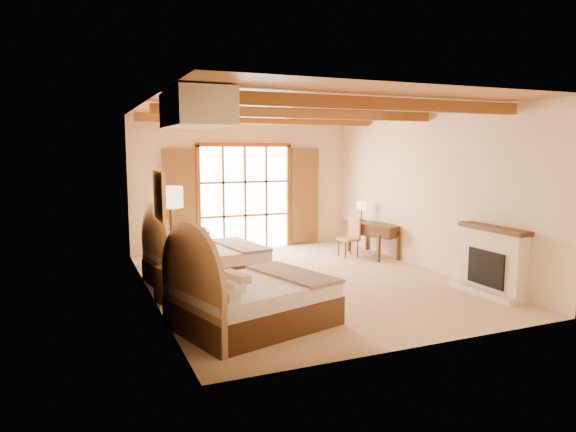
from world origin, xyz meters
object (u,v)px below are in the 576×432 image
bed_far (199,261)px  nightstand (175,284)px  desk (373,238)px  armchair (190,245)px  bed_near (244,298)px

bed_far → nightstand: size_ratio=3.82×
bed_far → nightstand: 1.29m
desk → armchair: bearing=146.1°
bed_far → nightstand: bearing=-129.2°
nightstand → bed_near: bearing=-85.0°
nightstand → desk: desk is taller
nightstand → armchair: size_ratio=0.71×
nightstand → armchair: bearing=54.8°
bed_far → desk: (4.24, 0.79, 0.01)m
bed_far → desk: 4.32m
desk → nightstand: bearing=-178.4°
armchair → bed_far: bearing=89.6°
bed_far → desk: size_ratio=1.46×
bed_near → armchair: bed_near is taller
armchair → desk: 4.16m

